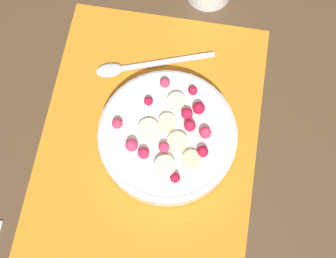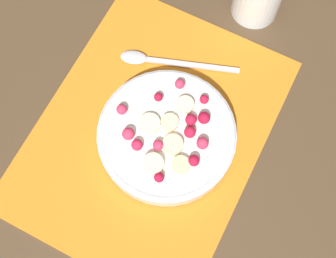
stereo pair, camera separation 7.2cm
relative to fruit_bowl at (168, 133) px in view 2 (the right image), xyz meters
name	(u,v)px [view 2 (the right image)]	position (x,y,z in m)	size (l,w,h in m)	color
ground_plane	(151,133)	(0.00, 0.03, -0.03)	(3.00, 3.00, 0.00)	#4C3823
placemat	(151,132)	(0.00, 0.03, -0.02)	(0.46, 0.35, 0.01)	orange
fruit_bowl	(168,133)	(0.00, 0.00, 0.00)	(0.22, 0.22, 0.05)	silver
spoon	(156,60)	(0.11, 0.08, -0.02)	(0.08, 0.20, 0.01)	silver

